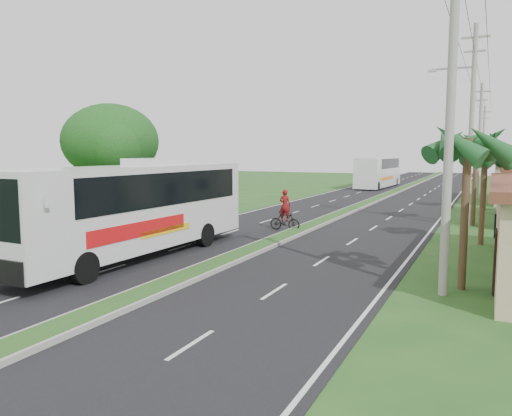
% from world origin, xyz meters
% --- Properties ---
extents(ground, '(180.00, 180.00, 0.00)m').
position_xyz_m(ground, '(0.00, 0.00, 0.00)').
color(ground, '#214C1C').
rests_on(ground, ground).
extents(road_asphalt, '(14.00, 160.00, 0.02)m').
position_xyz_m(road_asphalt, '(0.00, 20.00, 0.01)').
color(road_asphalt, black).
rests_on(road_asphalt, ground).
extents(median_strip, '(1.20, 160.00, 0.18)m').
position_xyz_m(median_strip, '(0.00, 20.00, 0.10)').
color(median_strip, gray).
rests_on(median_strip, ground).
extents(lane_edge_left, '(0.12, 160.00, 0.01)m').
position_xyz_m(lane_edge_left, '(-6.70, 20.00, 0.00)').
color(lane_edge_left, silver).
rests_on(lane_edge_left, ground).
extents(lane_edge_right, '(0.12, 160.00, 0.01)m').
position_xyz_m(lane_edge_right, '(6.70, 20.00, 0.00)').
color(lane_edge_right, silver).
rests_on(lane_edge_right, ground).
extents(palm_verge_a, '(2.40, 2.40, 5.45)m').
position_xyz_m(palm_verge_a, '(9.00, 3.00, 4.74)').
color(palm_verge_a, '#473321').
rests_on(palm_verge_a, ground).
extents(palm_verge_b, '(2.40, 2.40, 5.05)m').
position_xyz_m(palm_verge_b, '(9.40, 12.00, 4.36)').
color(palm_verge_b, '#473321').
rests_on(palm_verge_b, ground).
extents(palm_verge_c, '(2.40, 2.40, 5.85)m').
position_xyz_m(palm_verge_c, '(8.80, 19.00, 5.12)').
color(palm_verge_c, '#473321').
rests_on(palm_verge_c, ground).
extents(palm_verge_d, '(2.40, 2.40, 5.25)m').
position_xyz_m(palm_verge_d, '(9.30, 28.00, 4.55)').
color(palm_verge_d, '#473321').
rests_on(palm_verge_d, ground).
extents(shade_tree, '(6.30, 6.00, 7.54)m').
position_xyz_m(shade_tree, '(-12.11, 10.02, 5.03)').
color(shade_tree, '#473321').
rests_on(shade_tree, ground).
extents(utility_pole_a, '(1.60, 0.28, 11.00)m').
position_xyz_m(utility_pole_a, '(8.50, 2.00, 5.67)').
color(utility_pole_a, gray).
rests_on(utility_pole_a, ground).
extents(utility_pole_b, '(3.20, 0.28, 12.00)m').
position_xyz_m(utility_pole_b, '(8.47, 18.00, 6.26)').
color(utility_pole_b, gray).
rests_on(utility_pole_b, ground).
extents(utility_pole_c, '(1.60, 0.28, 11.00)m').
position_xyz_m(utility_pole_c, '(8.50, 38.00, 5.67)').
color(utility_pole_c, gray).
rests_on(utility_pole_c, ground).
extents(utility_pole_d, '(1.60, 0.28, 10.50)m').
position_xyz_m(utility_pole_d, '(8.50, 58.00, 5.42)').
color(utility_pole_d, gray).
rests_on(utility_pole_d, ground).
extents(coach_bus_main, '(3.11, 13.27, 4.27)m').
position_xyz_m(coach_bus_main, '(-3.94, 2.36, 2.35)').
color(coach_bus_main, silver).
rests_on(coach_bus_main, ground).
extents(coach_bus_far, '(3.30, 13.05, 3.77)m').
position_xyz_m(coach_bus_far, '(-3.37, 49.70, 2.14)').
color(coach_bus_far, white).
rests_on(coach_bus_far, ground).
extents(motorcyclist, '(1.83, 0.52, 2.40)m').
position_xyz_m(motorcyclist, '(-0.96, 11.93, 0.87)').
color(motorcyclist, black).
rests_on(motorcyclist, ground).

